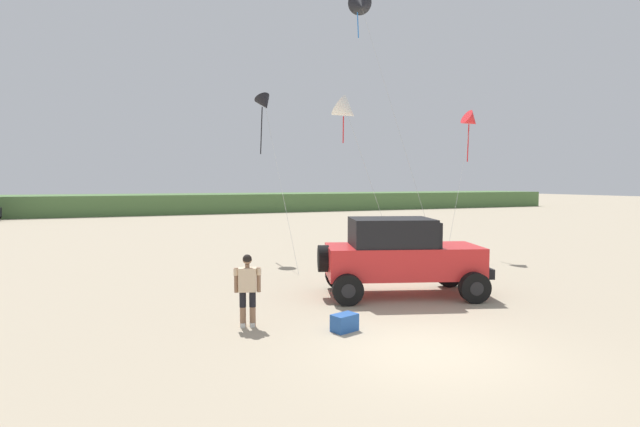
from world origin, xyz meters
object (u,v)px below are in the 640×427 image
(kite_yellow_diamond, at_px, (346,111))
(kite_black_sled, at_px, (264,104))
(jeep, at_px, (400,255))
(kite_purple_stunt, at_px, (361,5))
(person_watching, at_px, (248,286))
(kite_green_box, at_px, (471,121))
(cooler_box, at_px, (344,323))

(kite_yellow_diamond, bearing_deg, kite_black_sled, 150.58)
(jeep, xyz_separation_m, kite_black_sled, (-1.47, 9.12, 5.61))
(kite_purple_stunt, bearing_deg, kite_yellow_diamond, -130.17)
(jeep, bearing_deg, kite_purple_stunt, 69.72)
(person_watching, height_order, kite_yellow_diamond, kite_yellow_diamond)
(kite_black_sled, height_order, kite_purple_stunt, kite_purple_stunt)
(kite_black_sled, bearing_deg, person_watching, -107.98)
(kite_black_sled, relative_size, kite_green_box, 1.10)
(cooler_box, height_order, kite_black_sled, kite_black_sled)
(jeep, relative_size, kite_purple_stunt, 0.39)
(person_watching, xyz_separation_m, cooler_box, (1.90, -1.13, -0.75))
(cooler_box, distance_m, kite_green_box, 14.40)
(jeep, xyz_separation_m, kite_yellow_diamond, (1.73, 7.31, 5.24))
(cooler_box, height_order, kite_green_box, kite_green_box)
(jeep, height_order, kite_black_sled, kite_black_sled)
(kite_green_box, bearing_deg, person_watching, -149.57)
(kite_yellow_diamond, xyz_separation_m, kite_purple_stunt, (1.73, 2.04, 5.44))
(kite_purple_stunt, relative_size, kite_green_box, 1.92)
(jeep, height_order, cooler_box, jeep)
(kite_purple_stunt, bearing_deg, kite_green_box, -43.09)
(jeep, bearing_deg, person_watching, -164.72)
(jeep, bearing_deg, cooler_box, -140.24)
(cooler_box, xyz_separation_m, kite_yellow_diamond, (4.69, 9.77, 6.25))
(kite_purple_stunt, distance_m, kite_green_box, 7.79)
(cooler_box, xyz_separation_m, kite_green_box, (10.22, 8.25, 5.89))
(kite_yellow_diamond, height_order, kite_purple_stunt, kite_purple_stunt)
(jeep, height_order, kite_purple_stunt, kite_purple_stunt)
(kite_yellow_diamond, height_order, kite_green_box, kite_yellow_diamond)
(person_watching, height_order, kite_purple_stunt, kite_purple_stunt)
(jeep, distance_m, person_watching, 5.04)
(kite_yellow_diamond, bearing_deg, kite_green_box, -15.34)
(cooler_box, xyz_separation_m, kite_black_sled, (1.48, 11.58, 6.62))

